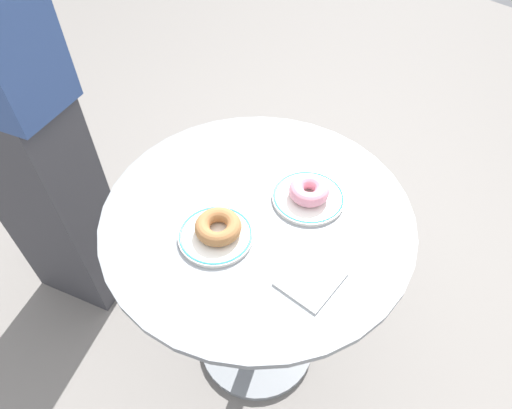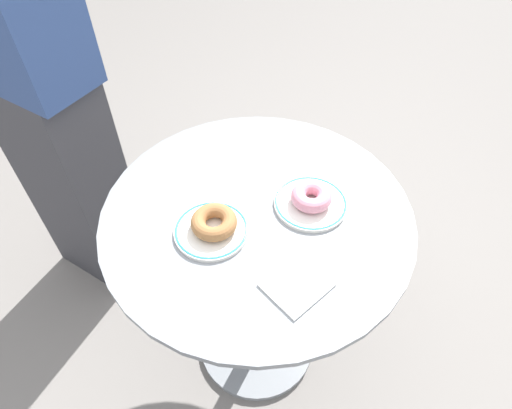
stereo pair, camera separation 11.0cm
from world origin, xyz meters
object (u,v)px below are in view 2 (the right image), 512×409
at_px(cafe_table, 257,266).
at_px(plate_left, 211,230).
at_px(paper_napkin, 297,285).
at_px(donut_pink_frosted, 311,196).
at_px(plate_right, 311,203).
at_px(donut_cinnamon, 214,222).
at_px(person_figure, 43,105).

distance_m(cafe_table, plate_left, 0.28).
bearing_deg(cafe_table, paper_napkin, -101.75).
height_order(cafe_table, donut_pink_frosted, donut_pink_frosted).
relative_size(plate_right, paper_napkin, 1.43).
bearing_deg(plate_left, donut_cinnamon, 4.73).
bearing_deg(person_figure, plate_right, -59.48).
bearing_deg(plate_right, donut_cinnamon, 165.13).
height_order(cafe_table, donut_cinnamon, donut_cinnamon).
height_order(plate_right, person_figure, person_figure).
height_order(donut_pink_frosted, paper_napkin, donut_pink_frosted).
bearing_deg(donut_pink_frosted, cafe_table, 156.27).
xyz_separation_m(plate_left, plate_right, (0.25, -0.06, 0.00)).
bearing_deg(person_figure, donut_pink_frosted, -59.48).
distance_m(plate_left, paper_napkin, 0.25).
height_order(plate_left, donut_cinnamon, donut_cinnamon).
distance_m(donut_cinnamon, donut_pink_frosted, 0.25).
bearing_deg(paper_napkin, person_figure, 106.40).
bearing_deg(donut_cinnamon, donut_pink_frosted, -14.87).
height_order(plate_left, donut_pink_frosted, donut_pink_frosted).
relative_size(cafe_table, donut_cinnamon, 7.07).
xyz_separation_m(plate_left, paper_napkin, (0.08, -0.23, -0.00)).
relative_size(donut_pink_frosted, person_figure, 0.06).
distance_m(plate_left, person_figure, 0.72).
xyz_separation_m(plate_left, donut_cinnamon, (0.01, 0.00, 0.02)).
height_order(cafe_table, plate_right, plate_right).
relative_size(plate_right, donut_pink_frosted, 1.80).
relative_size(plate_left, donut_pink_frosted, 1.74).
relative_size(plate_left, plate_right, 0.97).
xyz_separation_m(donut_pink_frosted, paper_napkin, (-0.17, -0.17, -0.03)).
distance_m(donut_pink_frosted, person_figure, 0.88).
relative_size(cafe_table, plate_left, 4.35).
xyz_separation_m(plate_right, paper_napkin, (-0.17, -0.17, -0.00)).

